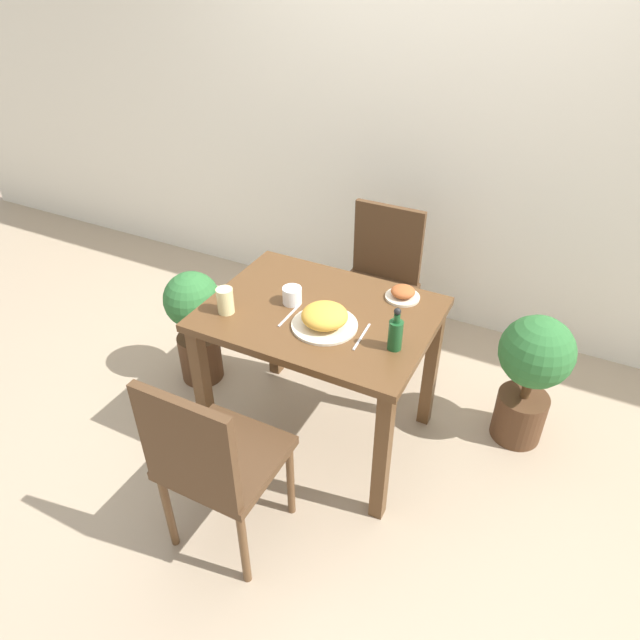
# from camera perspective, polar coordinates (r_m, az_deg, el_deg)

# --- Properties ---
(ground_plane) EXTENTS (16.00, 16.00, 0.00)m
(ground_plane) POSITION_cam_1_polar(r_m,az_deg,el_deg) (2.98, -0.00, -11.07)
(ground_plane) COLOR tan
(wall_back) EXTENTS (8.00, 0.05, 2.60)m
(wall_back) POSITION_cam_1_polar(r_m,az_deg,el_deg) (3.41, 10.74, 20.02)
(wall_back) COLOR white
(wall_back) RESTS_ON ground_plane
(dining_table) EXTENTS (0.99, 0.75, 0.75)m
(dining_table) POSITION_cam_1_polar(r_m,az_deg,el_deg) (2.57, -0.00, -1.32)
(dining_table) COLOR brown
(dining_table) RESTS_ON ground_plane
(chair_near) EXTENTS (0.42, 0.42, 0.90)m
(chair_near) POSITION_cam_1_polar(r_m,az_deg,el_deg) (2.22, -10.76, -13.51)
(chair_near) COLOR #4C331E
(chair_near) RESTS_ON ground_plane
(chair_far) EXTENTS (0.42, 0.42, 0.90)m
(chair_far) POSITION_cam_1_polar(r_m,az_deg,el_deg) (3.23, 5.87, 4.21)
(chair_far) COLOR #4C331E
(chair_far) RESTS_ON ground_plane
(food_plate) EXTENTS (0.28, 0.28, 0.10)m
(food_plate) POSITION_cam_1_polar(r_m,az_deg,el_deg) (2.38, 0.46, 0.22)
(food_plate) COLOR beige
(food_plate) RESTS_ON dining_table
(side_plate) EXTENTS (0.16, 0.16, 0.06)m
(side_plate) POSITION_cam_1_polar(r_m,az_deg,el_deg) (2.60, 8.28, 2.65)
(side_plate) COLOR beige
(side_plate) RESTS_ON dining_table
(drink_cup) EXTENTS (0.09, 0.09, 0.08)m
(drink_cup) POSITION_cam_1_polar(r_m,az_deg,el_deg) (2.54, -2.76, 2.50)
(drink_cup) COLOR white
(drink_cup) RESTS_ON dining_table
(juice_glass) EXTENTS (0.07, 0.07, 0.12)m
(juice_glass) POSITION_cam_1_polar(r_m,az_deg,el_deg) (2.49, -9.45, 1.92)
(juice_glass) COLOR beige
(juice_glass) RESTS_ON dining_table
(sauce_bottle) EXTENTS (0.06, 0.06, 0.19)m
(sauce_bottle) POSITION_cam_1_polar(r_m,az_deg,el_deg) (2.26, 7.56, -1.32)
(sauce_bottle) COLOR #194C23
(sauce_bottle) RESTS_ON dining_table
(fork_utensil) EXTENTS (0.01, 0.18, 0.00)m
(fork_utensil) POSITION_cam_1_polar(r_m,az_deg,el_deg) (2.47, -3.09, 0.47)
(fork_utensil) COLOR silver
(fork_utensil) RESTS_ON dining_table
(spoon_utensil) EXTENTS (0.02, 0.19, 0.00)m
(spoon_utensil) POSITION_cam_1_polar(r_m,az_deg,el_deg) (2.34, 4.19, -1.67)
(spoon_utensil) COLOR silver
(spoon_utensil) RESTS_ON dining_table
(potted_plant_left) EXTENTS (0.30, 0.30, 0.67)m
(potted_plant_left) POSITION_cam_1_polar(r_m,az_deg,el_deg) (3.14, -12.36, -0.08)
(potted_plant_left) COLOR #51331E
(potted_plant_left) RESTS_ON ground_plane
(potted_plant_right) EXTENTS (0.34, 0.34, 0.71)m
(potted_plant_right) POSITION_cam_1_polar(r_m,az_deg,el_deg) (2.86, 20.39, -4.80)
(potted_plant_right) COLOR #51331E
(potted_plant_right) RESTS_ON ground_plane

